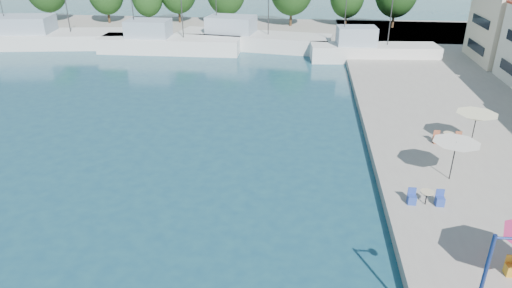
# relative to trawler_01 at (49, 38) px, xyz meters

# --- Properties ---
(quay_far) EXTENTS (90.00, 16.00, 0.60)m
(quay_far) POSITION_rel_trawler_01_xyz_m (23.22, 12.04, -0.77)
(quay_far) COLOR gray
(quay_far) RESTS_ON ground
(trawler_01) EXTENTS (23.23, 9.24, 10.20)m
(trawler_01) POSITION_rel_trawler_01_xyz_m (0.00, 0.00, 0.00)
(trawler_01) COLOR silver
(trawler_01) RESTS_ON ground
(trawler_02) EXTENTS (17.06, 4.60, 10.20)m
(trawler_02) POSITION_rel_trawler_01_xyz_m (15.82, -1.29, 0.00)
(trawler_02) COLOR white
(trawler_02) RESTS_ON ground
(trawler_03) EXTENTS (19.80, 8.02, 10.20)m
(trawler_03) POSITION_rel_trawler_01_xyz_m (25.56, 2.02, 0.00)
(trawler_03) COLOR silver
(trawler_03) RESTS_ON ground
(trawler_04) EXTENTS (14.46, 4.82, 10.20)m
(trawler_04) POSITION_rel_trawler_01_xyz_m (40.01, -2.80, 0.00)
(trawler_04) COLOR silver
(trawler_04) RESTS_ON ground
(umbrella_white) EXTENTS (2.58, 2.58, 2.29)m
(umbrella_white) POSITION_rel_trawler_01_xyz_m (41.19, -31.43, 1.57)
(umbrella_white) COLOR black
(umbrella_white) RESTS_ON quay_right
(umbrella_cream) EXTENTS (2.60, 2.60, 2.26)m
(umbrella_cream) POSITION_rel_trawler_01_xyz_m (43.78, -26.65, 1.54)
(umbrella_cream) COLOR black
(umbrella_cream) RESTS_ON quay_right
(cafe_table_02) EXTENTS (1.82, 0.70, 0.76)m
(cafe_table_02) POSITION_rel_trawler_01_xyz_m (39.22, -34.35, -0.18)
(cafe_table_02) COLOR black
(cafe_table_02) RESTS_ON quay_right
(cafe_table_03) EXTENTS (1.82, 0.70, 0.76)m
(cafe_table_03) POSITION_rel_trawler_01_xyz_m (42.32, -26.50, -0.18)
(cafe_table_03) COLOR black
(cafe_table_03) RESTS_ON quay_right
(street_lamp) EXTENTS (1.04, 0.36, 5.03)m
(street_lamp) POSITION_rel_trawler_01_xyz_m (38.62, -43.92, 3.02)
(street_lamp) COLOR navy
(street_lamp) RESTS_ON quay_right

